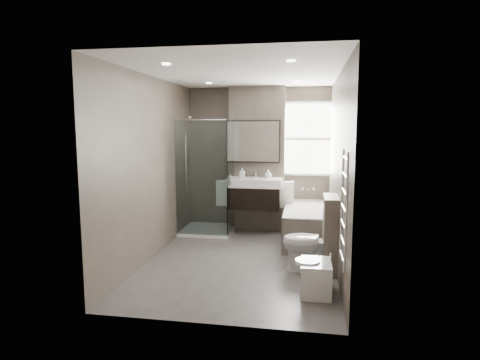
% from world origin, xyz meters
% --- Properties ---
extents(room, '(2.70, 3.90, 2.70)m').
position_xyz_m(room, '(0.00, 0.00, 1.30)').
color(room, '#4F4B49').
rests_on(room, ground).
extents(vanity_pier, '(1.00, 0.25, 2.60)m').
position_xyz_m(vanity_pier, '(0.00, 1.77, 1.30)').
color(vanity_pier, '#534A41').
rests_on(vanity_pier, ground).
extents(vanity, '(0.95, 0.47, 0.66)m').
position_xyz_m(vanity, '(0.00, 1.43, 0.74)').
color(vanity, black).
rests_on(vanity, vanity_pier).
extents(mirror_cabinet, '(0.86, 0.08, 0.76)m').
position_xyz_m(mirror_cabinet, '(0.00, 1.61, 1.63)').
color(mirror_cabinet, black).
rests_on(mirror_cabinet, vanity_pier).
extents(towel_left, '(0.24, 0.06, 0.44)m').
position_xyz_m(towel_left, '(-0.56, 1.40, 0.72)').
color(towel_left, silver).
rests_on(towel_left, vanity_pier).
extents(towel_right, '(0.24, 0.06, 0.44)m').
position_xyz_m(towel_right, '(0.56, 1.40, 0.72)').
color(towel_right, silver).
rests_on(towel_right, vanity_pier).
extents(shower_enclosure, '(0.90, 0.90, 2.00)m').
position_xyz_m(shower_enclosure, '(-0.75, 1.35, 0.49)').
color(shower_enclosure, white).
rests_on(shower_enclosure, ground).
extents(bathtub, '(0.75, 1.60, 0.57)m').
position_xyz_m(bathtub, '(0.92, 1.10, 0.32)').
color(bathtub, '#534A41').
rests_on(bathtub, ground).
extents(window, '(0.98, 0.06, 1.33)m').
position_xyz_m(window, '(0.90, 1.88, 1.68)').
color(window, white).
rests_on(window, room).
extents(toilet, '(0.78, 0.48, 0.77)m').
position_xyz_m(toilet, '(0.97, -0.27, 0.38)').
color(toilet, white).
rests_on(toilet, ground).
extents(cistern_box, '(0.19, 0.55, 1.00)m').
position_xyz_m(cistern_box, '(1.21, -0.25, 0.50)').
color(cistern_box, '#534A41').
rests_on(cistern_box, ground).
extents(bidet, '(0.41, 0.47, 0.49)m').
position_xyz_m(bidet, '(1.01, -1.01, 0.20)').
color(bidet, white).
rests_on(bidet, ground).
extents(towel_radiator, '(0.03, 0.49, 1.10)m').
position_xyz_m(towel_radiator, '(1.25, -1.60, 1.12)').
color(towel_radiator, silver).
rests_on(towel_radiator, room).
extents(soap_bottle_a, '(0.08, 0.08, 0.18)m').
position_xyz_m(soap_bottle_a, '(-0.22, 1.41, 1.09)').
color(soap_bottle_a, white).
rests_on(soap_bottle_a, vanity).
extents(soap_bottle_b, '(0.11, 0.11, 0.15)m').
position_xyz_m(soap_bottle_b, '(0.23, 1.47, 1.07)').
color(soap_bottle_b, white).
rests_on(soap_bottle_b, vanity).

